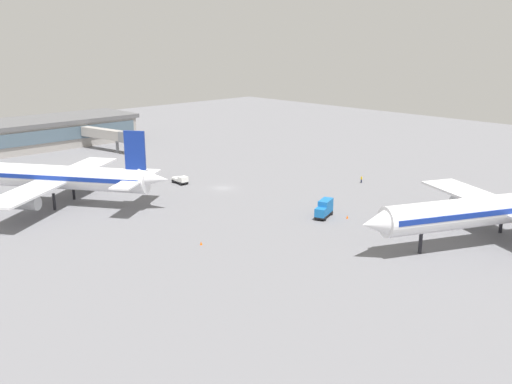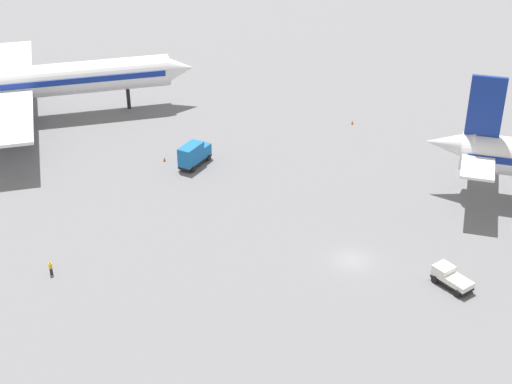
{
  "view_description": "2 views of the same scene",
  "coord_description": "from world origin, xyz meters",
  "views": [
    {
      "loc": [
        82.83,
        96.83,
        33.75
      ],
      "look_at": [
        9.62,
        20.91,
        4.99
      ],
      "focal_mm": 40.44,
      "sensor_mm": 36.0,
      "label": 1
    },
    {
      "loc": [
        -53.47,
        -47.03,
        48.32
      ],
      "look_at": [
        -1.18,
        15.18,
        2.63
      ],
      "focal_mm": 53.69,
      "sensor_mm": 36.0,
      "label": 2
    }
  ],
  "objects": [
    {
      "name": "airplane_taxiing",
      "position": [
        33.72,
        -15.11,
        5.76
      ],
      "size": [
        38.27,
        45.39,
        15.85
      ],
      "rotation": [
        0.0,
        0.0,
        5.31
      ],
      "color": "white",
      "rests_on": "ground"
    },
    {
      "name": "safety_cone_far_side",
      "position": [
        18.8,
        -47.66,
        0.3
      ],
      "size": [
        0.44,
        0.44,
        0.6
      ],
      "primitive_type": "cone",
      "color": "#EA590C",
      "rests_on": "ground"
    },
    {
      "name": "terminal_building",
      "position": [
        9.07,
        -77.94,
        4.42
      ],
      "size": [
        61.56,
        21.38,
        8.67
      ],
      "color": "#9E9993",
      "rests_on": "ground"
    },
    {
      "name": "safety_cone_near_gate",
      "position": [
        -2.29,
        33.63,
        0.3
      ],
      "size": [
        0.44,
        0.44,
        0.6
      ],
      "primitive_type": "cone",
      "color": "#EA590C",
      "rests_on": "ground"
    },
    {
      "name": "jet_bridge",
      "position": [
        -3.49,
        -57.16,
        5.13
      ],
      "size": [
        6.37,
        19.62,
        6.74
      ],
      "rotation": [
        0.0,
        0.0,
        1.75
      ],
      "color": "#9E9993",
      "rests_on": "ground"
    },
    {
      "name": "airplane_at_gate",
      "position": [
        -10.8,
        59.74,
        5.9
      ],
      "size": [
        49.99,
        41.5,
        16.24
      ],
      "rotation": [
        0.0,
        0.0,
        5.84
      ],
      "color": "white",
      "rests_on": "ground"
    },
    {
      "name": "pushback_tractor",
      "position": [
        4.57,
        -9.87,
        0.97
      ],
      "size": [
        2.44,
        4.51,
        1.9
      ],
      "rotation": [
        0.0,
        0.0,
        1.51
      ],
      "color": "black",
      "rests_on": "ground"
    },
    {
      "name": "catering_truck",
      "position": [
        0.16,
        29.97,
        1.7
      ],
      "size": [
        5.91,
        3.75,
        3.3
      ],
      "rotation": [
        0.0,
        0.0,
        0.36
      ],
      "color": "black",
      "rests_on": "ground"
    },
    {
      "name": "safety_cone_mid_apron",
      "position": [
        26.76,
        25.5,
        0.3
      ],
      "size": [
        0.44,
        0.44,
        0.6
      ],
      "primitive_type": "cone",
      "color": "#EA590C",
      "rests_on": "ground"
    },
    {
      "name": "ground_crew_worker",
      "position": [
        -26.82,
        19.07,
        0.85
      ],
      "size": [
        0.54,
        0.54,
        1.67
      ],
      "rotation": [
        0.0,
        0.0,
        5.49
      ],
      "color": "#1E2338",
      "rests_on": "ground"
    },
    {
      "name": "ground",
      "position": [
        0.0,
        0.0,
        0.0
      ],
      "size": [
        288.0,
        288.0,
        0.0
      ],
      "primitive_type": "plane",
      "color": "slate"
    }
  ]
}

